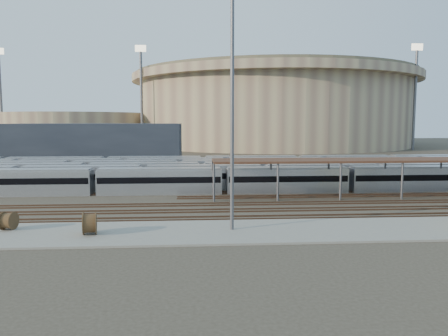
% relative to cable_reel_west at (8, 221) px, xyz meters
% --- Properties ---
extents(ground, '(420.00, 420.00, 0.00)m').
position_rel_cable_reel_west_xyz_m(ground, '(28.50, 13.23, -1.07)').
color(ground, '#383026').
rests_on(ground, ground).
extents(apron, '(50.00, 9.00, 0.20)m').
position_rel_cable_reel_west_xyz_m(apron, '(23.50, -1.77, -0.97)').
color(apron, gray).
rests_on(apron, ground).
extents(subway_trains, '(126.97, 23.90, 3.60)m').
position_rel_cable_reel_west_xyz_m(subway_trains, '(24.65, 31.73, 0.73)').
color(subway_trains, silver).
rests_on(subway_trains, ground).
extents(inspection_shed, '(60.30, 6.00, 5.30)m').
position_rel_cable_reel_west_xyz_m(inspection_shed, '(50.50, 17.23, 3.91)').
color(inspection_shed, '#57565B').
rests_on(inspection_shed, ground).
extents(empty_tracks, '(170.00, 9.62, 0.18)m').
position_rel_cable_reel_west_xyz_m(empty_tracks, '(28.50, 8.23, -0.98)').
color(empty_tracks, '#4C3323').
rests_on(empty_tracks, ground).
extents(stadium, '(124.00, 124.00, 32.50)m').
position_rel_cable_reel_west_xyz_m(stadium, '(53.50, 153.23, 15.40)').
color(stadium, tan).
rests_on(stadium, ground).
extents(secondary_arena, '(56.00, 56.00, 14.00)m').
position_rel_cable_reel_west_xyz_m(secondary_arena, '(-31.50, 143.23, 5.93)').
color(secondary_arena, tan).
rests_on(secondary_arena, ground).
extents(service_building, '(42.00, 20.00, 10.00)m').
position_rel_cable_reel_west_xyz_m(service_building, '(-6.50, 68.23, 3.93)').
color(service_building, '#1E232D').
rests_on(service_building, ground).
extents(floodlight_0, '(4.00, 1.00, 38.40)m').
position_rel_cable_reel_west_xyz_m(floodlight_0, '(-1.50, 123.23, 19.58)').
color(floodlight_0, '#57565B').
rests_on(floodlight_0, ground).
extents(floodlight_1, '(4.00, 1.00, 38.40)m').
position_rel_cable_reel_west_xyz_m(floodlight_1, '(-56.50, 133.23, 19.58)').
color(floodlight_1, '#57565B').
rests_on(floodlight_1, ground).
extents(floodlight_2, '(4.00, 1.00, 38.40)m').
position_rel_cable_reel_west_xyz_m(floodlight_2, '(98.50, 113.23, 19.58)').
color(floodlight_2, '#57565B').
rests_on(floodlight_2, ground).
extents(floodlight_3, '(4.00, 1.00, 38.40)m').
position_rel_cable_reel_west_xyz_m(floodlight_3, '(18.50, 173.23, 19.58)').
color(floodlight_3, '#57565B').
rests_on(floodlight_3, ground).
extents(cable_reel_west, '(1.33, 1.92, 1.74)m').
position_rel_cable_reel_west_xyz_m(cable_reel_west, '(0.00, 0.00, 0.00)').
color(cable_reel_west, '#4F331F').
rests_on(cable_reel_west, apron).
extents(cable_reel_east, '(1.47, 2.23, 2.06)m').
position_rel_cable_reel_west_xyz_m(cable_reel_east, '(8.23, -2.27, 0.16)').
color(cable_reel_east, '#4F331F').
rests_on(cable_reel_east, apron).
extents(yard_light_pole, '(0.81, 0.36, 23.06)m').
position_rel_cable_reel_west_xyz_m(yard_light_pole, '(21.54, -1.31, 10.74)').
color(yard_light_pole, '#57565B').
rests_on(yard_light_pole, apron).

